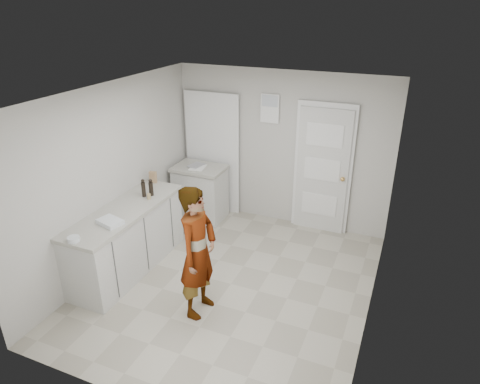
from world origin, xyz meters
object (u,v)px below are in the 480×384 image
at_px(oil_cruet_b, 143,188).
at_px(egg_bowl, 74,239).
at_px(person, 198,252).
at_px(cake_mix_box, 153,177).
at_px(baking_dish, 110,222).
at_px(spice_jar, 149,196).
at_px(oil_cruet_a, 151,188).

bearing_deg(oil_cruet_b, egg_bowl, -91.89).
height_order(person, oil_cruet_b, person).
bearing_deg(cake_mix_box, oil_cruet_b, -79.47).
xyz_separation_m(oil_cruet_b, baking_dish, (0.07, -0.83, -0.10)).
xyz_separation_m(spice_jar, egg_bowl, (-0.15, -1.29, -0.01)).
xyz_separation_m(cake_mix_box, oil_cruet_a, (0.23, -0.39, 0.03)).
bearing_deg(baking_dish, spice_jar, 87.31).
height_order(cake_mix_box, baking_dish, cake_mix_box).
relative_size(person, baking_dish, 4.71).
xyz_separation_m(cake_mix_box, baking_dish, (0.23, -1.30, -0.06)).
relative_size(person, spice_jar, 20.76).
bearing_deg(baking_dish, person, -0.15).
bearing_deg(oil_cruet_b, cake_mix_box, 108.39).
relative_size(person, cake_mix_box, 9.20).
bearing_deg(person, egg_bowl, 113.06).
bearing_deg(spice_jar, cake_mix_box, 117.40).
bearing_deg(oil_cruet_a, spice_jar, -72.65).
bearing_deg(egg_bowl, person, 20.47).
relative_size(spice_jar, oil_cruet_b, 0.30).
bearing_deg(oil_cruet_b, spice_jar, -21.85).
distance_m(cake_mix_box, oil_cruet_b, 0.50).
relative_size(oil_cruet_b, baking_dish, 0.76).
distance_m(spice_jar, baking_dish, 0.79).
xyz_separation_m(person, baking_dish, (-1.21, 0.00, 0.14)).
bearing_deg(oil_cruet_b, person, -32.96).
distance_m(cake_mix_box, egg_bowl, 1.80).
height_order(spice_jar, oil_cruet_b, oil_cruet_b).
bearing_deg(egg_bowl, baking_dish, 76.82).
height_order(cake_mix_box, oil_cruet_b, oil_cruet_b).
bearing_deg(cake_mix_box, egg_bowl, -94.30).
distance_m(cake_mix_box, spice_jar, 0.58).
bearing_deg(oil_cruet_b, baking_dish, -84.97).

